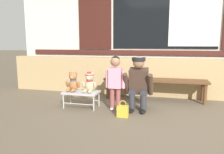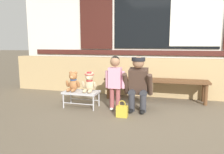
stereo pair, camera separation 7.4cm
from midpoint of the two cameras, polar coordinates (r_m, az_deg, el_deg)
ground_plane at (r=3.58m, az=12.66°, el=-10.34°), size 60.00×60.00×0.00m
brick_low_wall at (r=4.86m, az=13.69°, el=-0.12°), size 7.28×0.25×0.85m
shop_facade at (r=5.36m, az=14.46°, el=14.79°), size 7.43×0.26×3.46m
wooden_bench_long at (r=4.52m, az=11.88°, el=-1.40°), size 2.10×0.40×0.44m
small_display_bench at (r=3.97m, az=-7.68°, el=-4.28°), size 0.64×0.36×0.30m
teddy_bear_plain at (r=3.99m, az=-9.85°, el=-1.35°), size 0.28×0.26×0.36m
teddy_bear_with_hat at (r=3.87m, az=-5.55°, el=-1.46°), size 0.28×0.27×0.36m
child_standing at (r=3.70m, az=1.37°, el=-0.02°), size 0.35×0.18×0.96m
adult_crouching at (r=3.74m, az=7.76°, el=-1.73°), size 0.50×0.49×0.95m
handbag_on_ground at (r=3.47m, az=3.32°, el=-9.08°), size 0.18×0.11×0.27m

